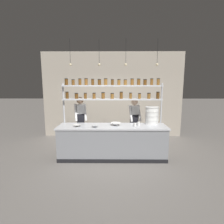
{
  "coord_description": "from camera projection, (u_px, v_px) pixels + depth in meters",
  "views": [
    {
      "loc": [
        0.03,
        -4.68,
        2.06
      ],
      "look_at": [
        -0.01,
        0.2,
        1.27
      ],
      "focal_mm": 28.0,
      "sensor_mm": 36.0,
      "label": 1
    }
  ],
  "objects": [
    {
      "name": "ground_plane",
      "position": [
        112.0,
        157.0,
        4.95
      ],
      "size": [
        40.0,
        40.0,
        0.0
      ],
      "primitive_type": "plane",
      "color": "slate"
    },
    {
      "name": "back_wall",
      "position": [
        113.0,
        95.0,
        6.79
      ],
      "size": [
        5.39,
        0.12,
        3.25
      ],
      "primitive_type": "cube",
      "color": "#9E9384",
      "rests_on": "ground_plane"
    },
    {
      "name": "prep_counter",
      "position": [
        112.0,
        142.0,
        4.88
      ],
      "size": [
        2.99,
        0.76,
        0.92
      ],
      "color": "gray",
      "rests_on": "ground_plane"
    },
    {
      "name": "spice_shelf_unit",
      "position": [
        112.0,
        93.0,
        4.99
      ],
      "size": [
        2.87,
        0.28,
        2.22
      ],
      "color": "#B7BABF",
      "rests_on": "ground_plane"
    },
    {
      "name": "chef_left",
      "position": [
        81.0,
        120.0,
        5.45
      ],
      "size": [
        0.42,
        0.35,
        1.66
      ],
      "rotation": [
        0.0,
        0.0,
        0.3
      ],
      "color": "black",
      "rests_on": "ground_plane"
    },
    {
      "name": "chef_center",
      "position": [
        134.0,
        120.0,
        5.52
      ],
      "size": [
        0.41,
        0.34,
        1.61
      ],
      "rotation": [
        0.0,
        0.0,
        0.29
      ],
      "color": "black",
      "rests_on": "ground_plane"
    },
    {
      "name": "container_stack",
      "position": [
        152.0,
        115.0,
        4.99
      ],
      "size": [
        0.39,
        0.39,
        0.5
      ],
      "color": "white",
      "rests_on": "prep_counter"
    },
    {
      "name": "prep_bowl_near_left",
      "position": [
        116.0,
        124.0,
        4.82
      ],
      "size": [
        0.29,
        0.29,
        0.08
      ],
      "color": "white",
      "rests_on": "prep_counter"
    },
    {
      "name": "prep_bowl_center_front",
      "position": [
        95.0,
        126.0,
        4.63
      ],
      "size": [
        0.18,
        0.18,
        0.05
      ],
      "color": "#B2B7BC",
      "rests_on": "prep_counter"
    },
    {
      "name": "prep_bowl_center_back",
      "position": [
        77.0,
        126.0,
        4.69
      ],
      "size": [
        0.21,
        0.21,
        0.06
      ],
      "color": "silver",
      "rests_on": "prep_counter"
    },
    {
      "name": "serving_cup_front",
      "position": [
        139.0,
        123.0,
        4.87
      ],
      "size": [
        0.07,
        0.07,
        0.09
      ],
      "color": "silver",
      "rests_on": "prep_counter"
    },
    {
      "name": "serving_cup_by_board",
      "position": [
        135.0,
        125.0,
        4.71
      ],
      "size": [
        0.07,
        0.07,
        0.1
      ],
      "color": "silver",
      "rests_on": "prep_counter"
    },
    {
      "name": "pendant_light_row",
      "position": [
        113.0,
        63.0,
        4.54
      ],
      "size": [
        2.33,
        0.07,
        0.69
      ],
      "color": "black"
    }
  ]
}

